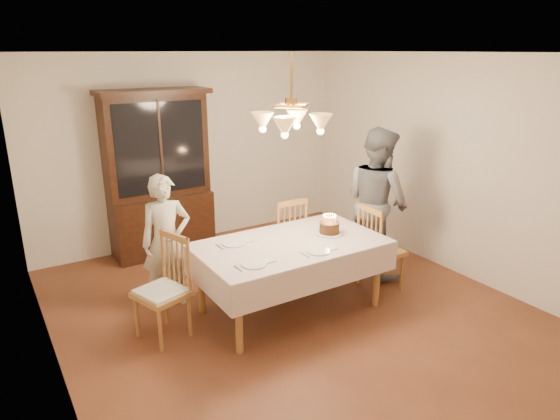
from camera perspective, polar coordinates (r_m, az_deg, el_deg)
ground at (r=5.40m, az=1.15°, el=-11.22°), size 5.00×5.00×0.00m
room_shell at (r=4.83m, az=1.26°, el=5.38°), size 5.00×5.00×5.00m
dining_table at (r=5.10m, az=1.19°, el=-4.51°), size 1.90×1.10×0.76m
china_hutch at (r=6.70m, az=-13.71°, el=3.69°), size 1.38×0.54×2.16m
chair_far_side at (r=5.96m, az=0.43°, el=-3.61°), size 0.45×0.43×1.00m
chair_left_end at (r=4.85m, az=-13.32°, el=-9.26°), size 0.53×0.55×1.00m
chair_right_end at (r=5.78m, az=11.38°, el=-4.69°), size 0.44×0.46×1.00m
elderly_woman at (r=5.35m, az=-12.86°, el=-3.54°), size 0.56×0.41×1.43m
adult_in_grey at (r=6.06m, az=11.03°, el=0.92°), size 0.72×0.90×1.79m
birthday_cake at (r=5.31m, az=5.65°, el=-2.11°), size 0.30×0.30×0.21m
place_setting_near_left at (r=4.58m, az=-2.83°, el=-6.14°), size 0.39×0.24×0.02m
place_setting_near_right at (r=4.86m, az=4.53°, el=-4.67°), size 0.38×0.23×0.02m
place_setting_far_left at (r=5.06m, az=-5.13°, el=-3.78°), size 0.38×0.23×0.02m
chandelier at (r=4.76m, az=1.30°, el=10.03°), size 0.62×0.62×0.73m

